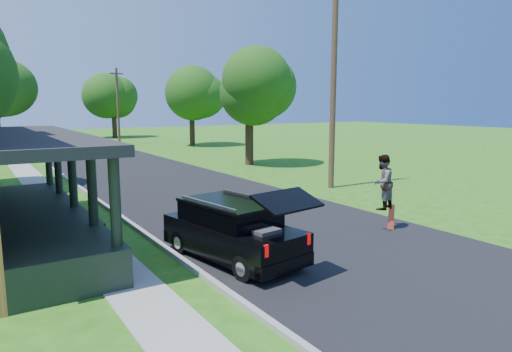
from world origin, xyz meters
TOP-DOWN VIEW (x-y plane):
  - ground at (0.00, 0.00)m, footprint 140.00×140.00m
  - street at (0.00, 20.00)m, footprint 8.00×120.00m
  - curb at (-4.05, 20.00)m, footprint 0.15×120.00m
  - sidewalk at (-5.60, 20.00)m, footprint 1.30×120.00m
  - black_suv at (-2.86, 1.50)m, footprint 2.28×4.54m
  - skateboarder at (2.50, 1.44)m, footprint 0.99×0.85m
  - skateboard at (2.79, 1.27)m, footprint 0.46×0.28m
  - tree_right_near at (7.30, 17.28)m, footprint 6.60×6.35m
  - tree_right_mid at (10.16, 32.50)m, footprint 5.72×5.49m
  - tree_right_far at (6.71, 47.13)m, footprint 6.57×6.77m
  - utility_pole_near at (6.19, 7.93)m, footprint 1.66×0.44m
  - utility_pole_far at (4.50, 37.35)m, footprint 1.42×0.55m

SIDE VIEW (x-z plane):
  - ground at x=0.00m, z-range 0.00..0.00m
  - street at x=0.00m, z-range -0.01..0.01m
  - curb at x=-4.05m, z-range -0.06..0.06m
  - sidewalk at x=-5.60m, z-range -0.01..0.01m
  - skateboard at x=2.79m, z-range -0.01..0.80m
  - black_suv at x=-2.86m, z-range -0.24..1.79m
  - skateboarder at x=2.50m, z-range 0.67..2.40m
  - utility_pole_far at x=4.50m, z-range 0.13..7.61m
  - tree_right_far at x=6.71m, z-range 1.11..9.03m
  - tree_right_near at x=7.30m, z-range 1.22..9.40m
  - tree_right_mid at x=10.16m, z-range 1.38..9.44m
  - utility_pole_near at x=6.19m, z-range 0.15..10.75m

